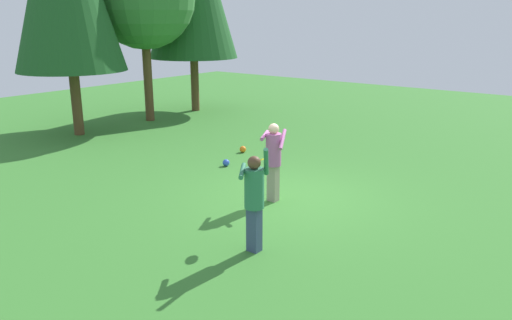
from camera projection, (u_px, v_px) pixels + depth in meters
ground_plane at (288, 197)px, 11.37m from camera, size 40.00×40.00×0.00m
person_thrower at (254, 195)px, 8.48m from camera, size 0.68×0.67×1.91m
person_catcher at (273, 155)px, 10.87m from camera, size 0.74×0.68×1.76m
frisbee at (257, 161)px, 9.24m from camera, size 0.27×0.26×0.14m
ball_orange at (243, 149)px, 15.13m from camera, size 0.20×0.20×0.20m
ball_blue at (226, 163)px, 13.74m from camera, size 0.19×0.19×0.19m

